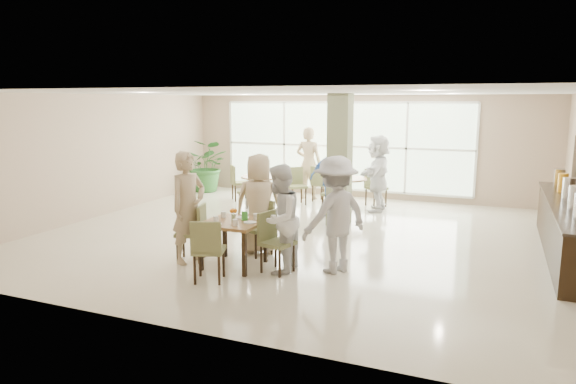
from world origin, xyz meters
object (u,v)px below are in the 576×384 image
at_px(teen_left, 189,207).
at_px(adult_a, 331,179).
at_px(adult_standing, 309,163).
at_px(round_table_right, 346,186).
at_px(teen_right, 279,219).
at_px(buffet_counter, 568,225).
at_px(adult_b, 378,173).
at_px(potted_plant, 207,166).
at_px(main_table, 234,227).
at_px(round_table_left, 262,183).
at_px(teen_far, 259,204).
at_px(teen_standing, 335,215).

bearing_deg(teen_left, adult_a, 3.37).
distance_m(teen_left, adult_standing, 5.97).
distance_m(round_table_right, teen_right, 5.15).
distance_m(buffet_counter, adult_b, 4.56).
bearing_deg(teen_left, potted_plant, 46.33).
height_order(main_table, round_table_left, same).
distance_m(teen_far, adult_standing, 5.13).
bearing_deg(round_table_left, teen_left, -79.25).
bearing_deg(main_table, round_table_left, 109.97).
distance_m(round_table_left, teen_left, 4.83).
bearing_deg(adult_b, adult_standing, -114.10).
distance_m(teen_left, adult_a, 4.41).
relative_size(round_table_right, teen_left, 0.55).
distance_m(buffet_counter, teen_left, 6.46).
bearing_deg(adult_a, round_table_left, 160.44).
bearing_deg(round_table_left, teen_right, -61.78).
bearing_deg(adult_b, teen_left, -24.14).
xyz_separation_m(round_table_left, adult_a, (1.99, -0.45, 0.29)).
xyz_separation_m(round_table_right, teen_standing, (1.19, -4.78, 0.36)).
bearing_deg(round_table_left, round_table_right, 13.52).
distance_m(main_table, buffet_counter, 5.71).
bearing_deg(teen_standing, round_table_right, -132.43).
height_order(round_table_right, teen_left, teen_left).
height_order(buffet_counter, potted_plant, buffet_counter).
height_order(main_table, teen_far, teen_far).
relative_size(teen_left, teen_far, 1.05).
bearing_deg(teen_left, adult_b, -3.39).
relative_size(adult_a, adult_standing, 0.87).
relative_size(round_table_left, adult_a, 0.63).
xyz_separation_m(round_table_left, buffet_counter, (6.74, -1.98, -0.02)).
height_order(main_table, teen_left, teen_left).
height_order(main_table, adult_b, adult_b).
height_order(teen_standing, adult_b, adult_b).
height_order(buffet_counter, adult_standing, adult_standing).
xyz_separation_m(round_table_left, adult_b, (2.89, 0.44, 0.35)).
height_order(round_table_left, teen_right, teen_right).
height_order(buffet_counter, teen_standing, buffet_counter).
height_order(main_table, adult_standing, adult_standing).
height_order(teen_far, teen_right, teen_far).
bearing_deg(adult_a, teen_left, -111.01).
xyz_separation_m(round_table_left, teen_standing, (3.28, -4.28, 0.34)).
xyz_separation_m(potted_plant, teen_right, (4.81, -5.81, 0.09)).
relative_size(round_table_left, potted_plant, 0.71).
bearing_deg(teen_standing, teen_left, -45.85).
height_order(round_table_left, adult_standing, adult_standing).
bearing_deg(adult_standing, round_table_right, 150.83).
height_order(potted_plant, teen_right, teen_right).
height_order(teen_right, adult_a, adult_a).
bearing_deg(teen_far, adult_b, -117.90).
xyz_separation_m(teen_left, adult_a, (1.09, 4.27, -0.07)).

